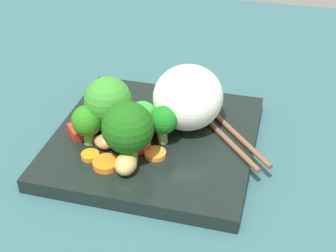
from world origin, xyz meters
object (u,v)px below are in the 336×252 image
object	(u,v)px
square_plate	(155,140)
rice_mound	(188,97)
broccoli_floret_1	(108,102)
carrot_slice_3	(155,154)
chopstick_pair	(211,117)

from	to	relation	value
square_plate	rice_mound	bearing A→B (deg)	46.66
rice_mound	broccoli_floret_1	xyz separation A→B (cm)	(-8.69, -5.01, 0.98)
square_plate	carrot_slice_3	world-z (taller)	carrot_slice_3
square_plate	chopstick_pair	distance (cm)	8.15
square_plate	rice_mound	world-z (taller)	rice_mound
square_plate	carrot_slice_3	bearing A→B (deg)	-73.33
carrot_slice_3	chopstick_pair	bearing A→B (deg)	61.34
chopstick_pair	broccoli_floret_1	bearing A→B (deg)	78.59
chopstick_pair	rice_mound	bearing A→B (deg)	76.72
rice_mound	broccoli_floret_1	bearing A→B (deg)	-150.05
broccoli_floret_1	square_plate	bearing A→B (deg)	14.85
carrot_slice_3	chopstick_pair	world-z (taller)	same
rice_mound	chopstick_pair	distance (cm)	4.78
square_plate	broccoli_floret_1	bearing A→B (deg)	-165.15
broccoli_floret_1	carrot_slice_3	distance (cm)	8.40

